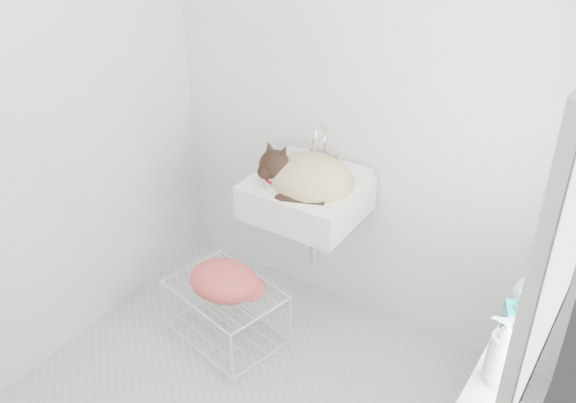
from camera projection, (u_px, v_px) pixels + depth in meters
The scene contains 14 objects.
back_wall at pixel (367, 94), 3.07m from camera, with size 2.20×0.02×2.50m, color white.
right_wall at pixel (555, 289), 1.84m from camera, with size 0.02×2.00×2.50m, color white.
left_wall at pixel (37, 116), 2.86m from camera, with size 0.02×2.00×2.50m, color white.
window_glass at pixel (574, 225), 1.94m from camera, with size 0.01×0.80×1.00m, color white.
window_frame at pixel (569, 223), 1.95m from camera, with size 0.04×0.90×1.10m, color white.
windowsill at pixel (517, 345), 2.25m from camera, with size 0.16×0.88×0.04m, color white.
sink at pixel (306, 182), 3.17m from camera, with size 0.54×0.47×0.21m, color white.
faucet at pixel (326, 142), 3.23m from camera, with size 0.20×0.14×0.20m, color silver, non-canonical shape.
cat at pixel (307, 177), 3.13m from camera, with size 0.46×0.39×0.28m.
wire_rack at pixel (226, 315), 3.39m from camera, with size 0.55×0.39×0.33m, color silver.
towel at pixel (224, 288), 3.25m from camera, with size 0.36×0.25×0.15m, color #C8690C.
bottle_a at pixel (495, 379), 2.09m from camera, with size 0.08×0.08×0.21m, color silver.
bottle_b at pixel (514, 341), 2.24m from camera, with size 0.10×0.10×0.22m, color #15A0A3.
bottle_c at pixel (530, 309), 2.38m from camera, with size 0.15×0.15×0.19m, color silver.
Camera 1 is at (1.25, -1.62, 2.42)m, focal length 40.94 mm.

